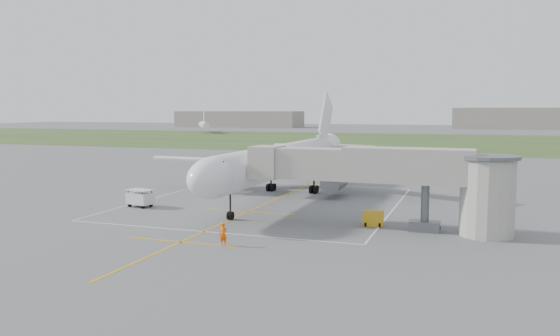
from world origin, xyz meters
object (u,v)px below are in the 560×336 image
(baggage_cart, at_px, (140,198))
(airliner, at_px, (283,161))
(ramp_worker_wing, at_px, (230,186))
(gpu_unit, at_px, (373,218))
(jet_bridge, at_px, (399,176))
(ramp_worker_nose, at_px, (223,234))

(baggage_cart, bearing_deg, airliner, 57.64)
(ramp_worker_wing, bearing_deg, gpu_unit, -168.83)
(gpu_unit, bearing_deg, ramp_worker_wing, 141.27)
(airliner, distance_m, gpu_unit, 19.32)
(jet_bridge, distance_m, ramp_worker_wing, 27.26)
(baggage_cart, xyz_separation_m, ramp_worker_nose, (15.92, -12.56, -0.08))
(ramp_worker_nose, bearing_deg, airliner, 95.48)
(airliner, relative_size, ramp_worker_nose, 26.06)
(airliner, height_order, ramp_worker_wing, airliner)
(baggage_cart, distance_m, ramp_worker_wing, 13.31)
(baggage_cart, xyz_separation_m, ramp_worker_wing, (5.09, 12.30, -0.03))
(gpu_unit, xyz_separation_m, ramp_worker_nose, (-9.66, -11.28, 0.23))
(airliner, relative_size, gpu_unit, 24.49)
(airliner, relative_size, ramp_worker_wing, 24.77)
(jet_bridge, height_order, ramp_worker_nose, jet_bridge)
(gpu_unit, bearing_deg, jet_bridge, -25.13)
(airliner, xyz_separation_m, jet_bridge, (15.72, -14.25, 0.35))
(gpu_unit, distance_m, baggage_cart, 25.62)
(jet_bridge, relative_size, baggage_cart, 7.70)
(gpu_unit, distance_m, ramp_worker_nose, 14.86)
(jet_bridge, bearing_deg, airliner, 137.81)
(airliner, height_order, ramp_worker_nose, airliner)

